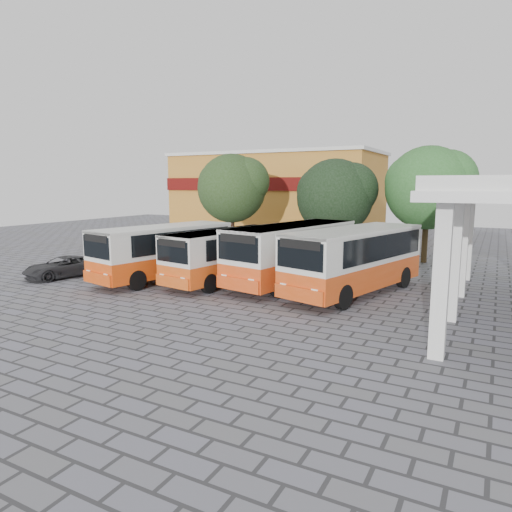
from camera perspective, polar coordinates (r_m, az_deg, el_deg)
The scene contains 10 objects.
ground at distance 19.67m, azimuth -0.97°, elevation -6.30°, with size 90.00×90.00×0.00m, color slate.
shophouse_block at distance 47.15m, azimuth 2.65°, elevation 7.71°, with size 20.40×10.40×8.30m.
bus_far_left at distance 25.39m, azimuth -11.44°, elevation 0.90°, with size 4.09×8.53×2.93m.
bus_centre_left at distance 24.25m, azimuth -3.70°, elevation 0.46°, with size 3.57×8.00×2.77m.
bus_centre_right at distance 23.72m, azimuth 4.57°, elevation 0.76°, with size 4.20×9.04×3.12m.
bus_far_right at distance 22.06m, azimuth 12.28°, elevation -0.06°, with size 4.76×9.11×3.11m.
tree_left at distance 35.83m, azimuth -2.94°, elevation 8.71°, with size 5.58×5.32×7.52m.
tree_middle at distance 32.88m, azimuth 9.94°, elevation 7.57°, with size 5.63×5.37×6.97m.
tree_right at distance 32.16m, azimuth 20.83°, elevation 8.28°, with size 5.72×5.45×7.67m.
parked_car at distance 27.82m, azimuth -22.99°, elevation -1.28°, with size 1.92×4.17×1.16m, color #272729.
Camera 1 is at (9.21, -16.60, 5.17)m, focal length 32.00 mm.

